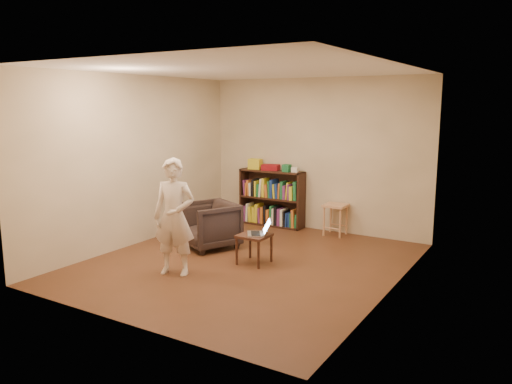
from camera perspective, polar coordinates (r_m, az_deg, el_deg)
The scene contains 15 objects.
floor at distance 6.95m, azimuth -1.14°, elevation -8.11°, with size 4.50×4.50×0.00m, color #4E2D19.
ceiling at distance 6.61m, azimuth -1.22°, elevation 13.82°, with size 4.50×4.50×0.00m, color white.
wall_back at distance 8.63m, azimuth 6.88°, elevation 4.23°, with size 4.00×4.00×0.00m, color beige.
wall_left at distance 7.90m, azimuth -13.54°, elevation 3.49°, with size 4.50×4.50×0.00m, color beige.
wall_right at distance 5.84m, azimuth 15.62°, elevation 1.16°, with size 4.50×4.50×0.00m, color beige.
bookshelf at distance 8.96m, azimuth 1.86°, elevation -1.05°, with size 1.20×0.30×1.00m.
box_yellow at distance 9.02m, azimuth -0.09°, elevation 3.23°, with size 0.23×0.16×0.18m, color yellow.
red_cloth at distance 8.88m, azimuth 1.68°, elevation 2.83°, with size 0.30×0.22×0.10m, color maroon.
box_green at distance 8.68m, azimuth 3.53°, elevation 2.75°, with size 0.13×0.13×0.13m, color #1C6938.
box_white at distance 8.64m, azimuth 4.46°, elevation 2.56°, with size 0.11×0.11×0.08m, color white.
stool at distance 8.38m, azimuth 9.08°, elevation -2.08°, with size 0.36×0.36×0.52m.
armchair at distance 7.62m, azimuth -5.34°, elevation -3.78°, with size 0.75×0.77×0.70m, color #312620.
side_table at distance 6.84m, azimuth -0.22°, elevation -5.43°, with size 0.40×0.40×0.41m.
laptop at distance 6.81m, azimuth 0.50°, elevation -4.45°, with size 0.44×0.44×0.21m.
person at distance 6.41m, azimuth -9.33°, elevation -2.84°, with size 0.55×0.36×1.50m, color beige.
Camera 1 is at (3.54, -5.57, 2.17)m, focal length 35.00 mm.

